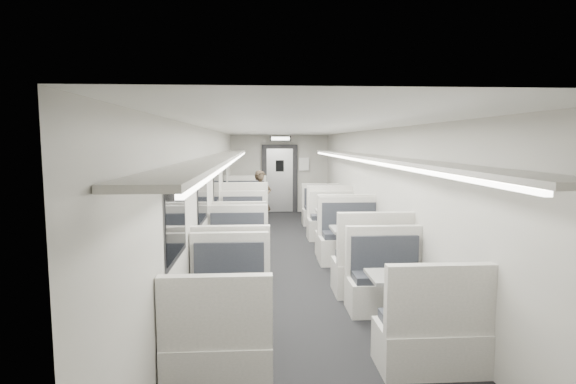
{
  "coord_description": "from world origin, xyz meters",
  "views": [
    {
      "loc": [
        -0.62,
        -7.89,
        2.17
      ],
      "look_at": [
        -0.03,
        1.36,
        1.14
      ],
      "focal_mm": 28.0,
      "sensor_mm": 36.0,
      "label": 1
    }
  ],
  "objects": [
    {
      "name": "booth_left_b",
      "position": [
        -1.0,
        1.3,
        0.36
      ],
      "size": [
        0.99,
        2.01,
        1.08
      ],
      "color": "#AAA99F",
      "rests_on": "room"
    },
    {
      "name": "booth_left_a",
      "position": [
        -1.0,
        3.67,
        0.41
      ],
      "size": [
        1.14,
        2.31,
        1.24
      ],
      "color": "#AAA99F",
      "rests_on": "room"
    },
    {
      "name": "booth_right_b",
      "position": [
        1.0,
        1.19,
        0.4
      ],
      "size": [
        1.09,
        2.21,
        1.18
      ],
      "color": "#AAA99F",
      "rests_on": "room"
    },
    {
      "name": "booth_right_a",
      "position": [
        1.0,
        3.06,
        0.36
      ],
      "size": [
        0.99,
        2.0,
        1.07
      ],
      "color": "#AAA99F",
      "rests_on": "room"
    },
    {
      "name": "booth_left_c",
      "position": [
        -1.0,
        -1.23,
        0.37
      ],
      "size": [
        1.02,
        2.07,
        1.1
      ],
      "color": "#AAA99F",
      "rests_on": "room"
    },
    {
      "name": "window_c",
      "position": [
        -1.49,
        -1.0,
        1.35
      ],
      "size": [
        0.02,
        1.18,
        0.84
      ],
      "primitive_type": "cube",
      "color": "black",
      "rests_on": "room"
    },
    {
      "name": "passenger",
      "position": [
        -0.59,
        3.27,
        0.74
      ],
      "size": [
        0.61,
        0.48,
        1.47
      ],
      "primitive_type": "imported",
      "rotation": [
        0.0,
        0.0,
        0.25
      ],
      "color": "black",
      "rests_on": "room"
    },
    {
      "name": "booth_left_d",
      "position": [
        -1.0,
        -3.27,
        0.35
      ],
      "size": [
        0.97,
        1.97,
        1.05
      ],
      "color": "#AAA99F",
      "rests_on": "room"
    },
    {
      "name": "room",
      "position": [
        0.0,
        0.0,
        1.2
      ],
      "size": [
        3.24,
        12.24,
        2.64
      ],
      "color": "black",
      "rests_on": "ground"
    },
    {
      "name": "wall_notice",
      "position": [
        0.75,
        5.92,
        1.5
      ],
      "size": [
        0.32,
        0.02,
        0.4
      ],
      "primitive_type": "cube",
      "color": "white",
      "rests_on": "room"
    },
    {
      "name": "window_d",
      "position": [
        -1.49,
        -3.2,
        1.35
      ],
      "size": [
        0.02,
        1.18,
        0.84
      ],
      "primitive_type": "cube",
      "color": "black",
      "rests_on": "room"
    },
    {
      "name": "window_b",
      "position": [
        -1.49,
        1.2,
        1.35
      ],
      "size": [
        0.02,
        1.18,
        0.84
      ],
      "primitive_type": "cube",
      "color": "black",
      "rests_on": "room"
    },
    {
      "name": "luggage_rack_left",
      "position": [
        -1.24,
        -0.3,
        1.92
      ],
      "size": [
        0.46,
        10.4,
        0.09
      ],
      "color": "#AAA99F",
      "rests_on": "room"
    },
    {
      "name": "booth_right_d",
      "position": [
        1.0,
        -3.12,
        0.36
      ],
      "size": [
        1.0,
        2.02,
        1.08
      ],
      "color": "#AAA99F",
      "rests_on": "room"
    },
    {
      "name": "vestibule_door",
      "position": [
        0.0,
        5.93,
        1.04
      ],
      "size": [
        1.1,
        0.13,
        2.1
      ],
      "color": "black",
      "rests_on": "room"
    },
    {
      "name": "window_a",
      "position": [
        -1.49,
        3.4,
        1.35
      ],
      "size": [
        0.02,
        1.18,
        0.84
      ],
      "primitive_type": "cube",
      "color": "black",
      "rests_on": "room"
    },
    {
      "name": "luggage_rack_right",
      "position": [
        1.24,
        -0.3,
        1.92
      ],
      "size": [
        0.46,
        10.4,
        0.09
      ],
      "color": "#AAA99F",
      "rests_on": "room"
    },
    {
      "name": "booth_right_c",
      "position": [
        1.0,
        -0.84,
        0.41
      ],
      "size": [
        1.12,
        2.27,
        1.21
      ],
      "color": "#AAA99F",
      "rests_on": "room"
    },
    {
      "name": "exit_sign",
      "position": [
        0.0,
        5.44,
        2.28
      ],
      "size": [
        0.62,
        0.12,
        0.16
      ],
      "color": "black",
      "rests_on": "room"
    }
  ]
}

